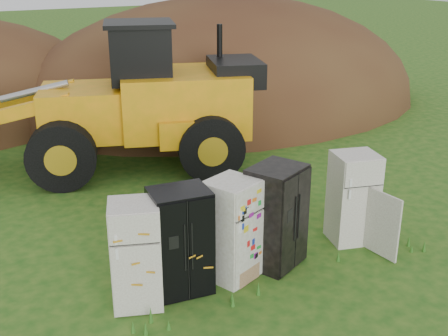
# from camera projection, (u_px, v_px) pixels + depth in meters

# --- Properties ---
(ground) EXTENTS (120.00, 120.00, 0.00)m
(ground) POSITION_uv_depth(u_px,v_px,m) (258.00, 267.00, 10.55)
(ground) COLOR #1C5015
(ground) RESTS_ON ground
(fridge_leftmost) EXTENTS (1.02, 1.00, 1.82)m
(fridge_leftmost) POSITION_uv_depth(u_px,v_px,m) (136.00, 254.00, 9.15)
(fridge_leftmost) COLOR white
(fridge_leftmost) RESTS_ON ground
(fridge_black_side) EXTENTS (1.06, 0.88, 1.87)m
(fridge_black_side) POSITION_uv_depth(u_px,v_px,m) (181.00, 241.00, 9.53)
(fridge_black_side) COLOR black
(fridge_black_side) RESTS_ON ground
(fridge_sticker) EXTENTS (1.05, 1.02, 1.87)m
(fridge_sticker) POSITION_uv_depth(u_px,v_px,m) (232.00, 230.00, 9.93)
(fridge_sticker) COLOR white
(fridge_sticker) RESTS_ON ground
(fridge_dark_mid) EXTENTS (1.24, 1.15, 1.95)m
(fridge_dark_mid) POSITION_uv_depth(u_px,v_px,m) (276.00, 216.00, 10.35)
(fridge_dark_mid) COLOR black
(fridge_dark_mid) RESTS_ON ground
(fridge_open_door) EXTENTS (1.03, 0.98, 1.86)m
(fridge_open_door) POSITION_uv_depth(u_px,v_px,m) (353.00, 198.00, 11.27)
(fridge_open_door) COLOR white
(fridge_open_door) RESTS_ON ground
(wheel_loader) EXTENTS (8.77, 5.80, 3.93)m
(wheel_loader) POSITION_uv_depth(u_px,v_px,m) (105.00, 98.00, 14.84)
(wheel_loader) COLOR orange
(wheel_loader) RESTS_ON ground
(dirt_mound_right) EXTENTS (16.52, 12.11, 8.33)m
(dirt_mound_right) POSITION_uv_depth(u_px,v_px,m) (226.00, 103.00, 22.58)
(dirt_mound_right) COLOR #412114
(dirt_mound_right) RESTS_ON ground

